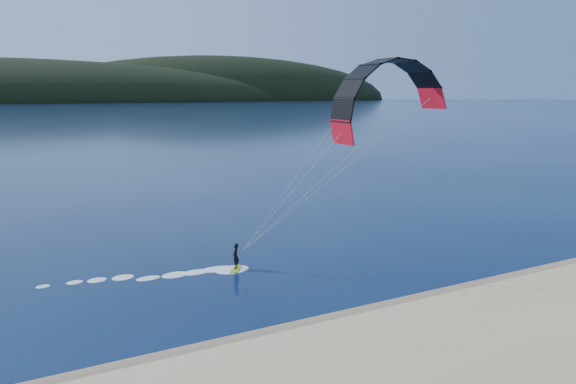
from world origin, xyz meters
The scene contains 3 objects.
wet_sand centered at (0.00, 4.50, 0.05)m, with size 220.00×2.50×0.10m.
headland centered at (0.63, 745.28, 0.00)m, with size 1200.00×310.00×140.00m.
kitesurfer_near centered at (5.40, 7.95, 8.24)m, with size 20.09×8.56×11.77m.
Camera 1 is at (-9.43, -12.24, 9.93)m, focal length 30.74 mm.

